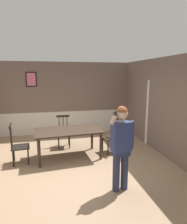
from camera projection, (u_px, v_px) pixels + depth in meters
ground_plane at (73, 165)px, 4.96m from camera, size 6.54×6.54×0.00m
room_back_partition at (63, 100)px, 7.57m from camera, size 5.23×0.17×2.74m
room_right_partition at (169, 108)px, 5.28m from camera, size 0.13×5.95×2.74m
dining_table at (68, 133)px, 5.35m from camera, size 1.88×1.15×0.78m
chair_near_window at (19, 145)px, 5.01m from camera, size 0.49×0.49×1.05m
chair_by_doorway at (112, 136)px, 5.78m from camera, size 0.51×0.51×1.04m
chair_at_table_head at (64, 132)px, 6.22m from camera, size 0.42×0.42×0.98m
person_figure at (121, 144)px, 3.73m from camera, size 0.52×0.25×1.69m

